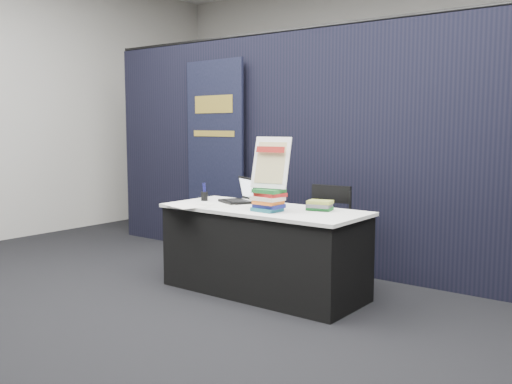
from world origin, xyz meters
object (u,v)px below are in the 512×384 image
object	(u,v)px
display_table	(263,250)
book_stack_tall	(269,200)
book_stack_short	(320,205)
pullup_banner	(215,169)
info_sign	(271,163)
laptop	(238,196)
stacking_chair	(322,231)

from	to	relation	value
display_table	book_stack_tall	world-z (taller)	book_stack_tall
book_stack_tall	book_stack_short	distance (m)	0.44
pullup_banner	info_sign	bearing A→B (deg)	-29.54
display_table	info_sign	size ratio (longest dim) A/B	4.08
info_sign	laptop	bearing A→B (deg)	147.43
display_table	stacking_chair	distance (m)	0.58
book_stack_tall	book_stack_short	bearing A→B (deg)	44.03
laptop	book_stack_short	distance (m)	0.87
laptop	info_sign	world-z (taller)	info_sign
book_stack_tall	pullup_banner	xyz separation A→B (m)	(-1.56, 1.08, 0.12)
book_stack_tall	stacking_chair	size ratio (longest dim) A/B	0.27
display_table	book_stack_tall	size ratio (longest dim) A/B	7.38
laptop	book_stack_tall	xyz separation A→B (m)	(0.56, -0.28, 0.04)
pullup_banner	display_table	bearing A→B (deg)	-29.53
display_table	laptop	xyz separation A→B (m)	(-0.40, 0.14, 0.43)
book_stack_tall	info_sign	xyz separation A→B (m)	(0.00, 0.03, 0.30)
display_table	pullup_banner	xyz separation A→B (m)	(-1.40, 0.95, 0.59)
book_stack_short	info_sign	distance (m)	0.55
display_table	info_sign	world-z (taller)	info_sign
book_stack_short	stacking_chair	bearing A→B (deg)	118.22
laptop	stacking_chair	size ratio (longest dim) A/B	0.40
book_stack_tall	pullup_banner	world-z (taller)	pullup_banner
laptop	book_stack_short	size ratio (longest dim) A/B	1.63
display_table	laptop	bearing A→B (deg)	160.74
info_sign	stacking_chair	world-z (taller)	info_sign
laptop	pullup_banner	bearing A→B (deg)	167.92
book_stack_short	display_table	bearing A→B (deg)	-160.18
display_table	pullup_banner	bearing A→B (deg)	145.96
book_stack_tall	book_stack_short	xyz separation A→B (m)	(0.31, 0.30, -0.05)
pullup_banner	stacking_chair	distance (m)	1.82
book_stack_tall	stacking_chair	world-z (taller)	book_stack_tall
stacking_chair	book_stack_short	bearing A→B (deg)	-65.29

